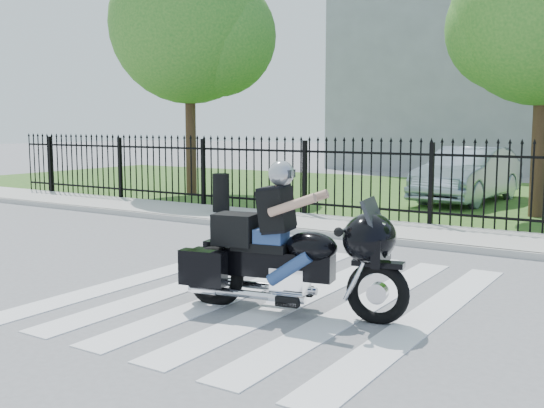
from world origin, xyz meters
The scene contains 11 objects.
ground centered at (0.00, 0.00, 0.00)m, with size 120.00×120.00×0.00m, color slate.
crosswalk centered at (0.00, 0.00, 0.01)m, with size 5.00×5.50×0.01m, color silver, non-canonical shape.
sidewalk centered at (0.00, 5.00, 0.06)m, with size 40.00×2.00×0.12m, color #ADAAA3.
curb centered at (0.00, 4.00, 0.06)m, with size 40.00×0.12×0.12m, color #ADAAA3.
grass_strip centered at (0.00, 12.00, 0.01)m, with size 40.00×12.00×0.02m, color #27501B.
iron_fence centered at (0.00, 6.00, 0.90)m, with size 26.00×0.04×1.80m.
tree_left centered at (-8.50, 8.50, 5.17)m, with size 4.80×4.80×7.58m.
building_tall centered at (-3.00, 26.00, 6.00)m, with size 15.00×10.00×12.00m, color #95989D.
motorcycle_rider centered at (0.55, -0.61, 0.73)m, with size 2.69×1.20×1.80m.
parked_car centered at (-0.67, 11.03, 0.78)m, with size 1.61×4.62×1.52m, color #8E9FB2.
litter_bin centered at (-4.76, 5.12, 0.57)m, with size 0.40×0.40×0.90m, color black.
Camera 1 is at (4.31, -6.72, 2.16)m, focal length 42.00 mm.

